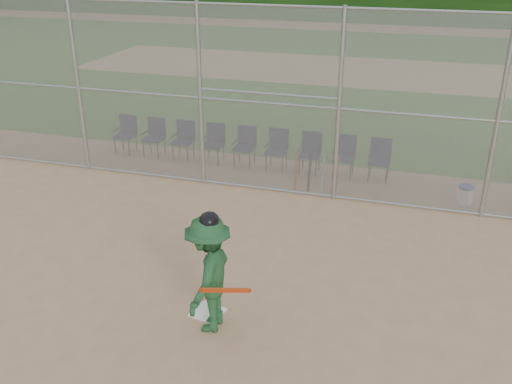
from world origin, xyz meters
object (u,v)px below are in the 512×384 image
(batter_at_plate, at_px, (209,274))
(water_cooler, at_px, (465,195))
(chair_0, at_px, (125,135))
(home_plate, at_px, (208,312))

(batter_at_plate, relative_size, water_cooler, 4.61)
(water_cooler, height_order, chair_0, chair_0)
(batter_at_plate, bearing_deg, chair_0, 127.25)
(home_plate, xyz_separation_m, chair_0, (-4.56, 5.92, 0.47))
(water_cooler, bearing_deg, chair_0, 174.88)
(batter_at_plate, xyz_separation_m, chair_0, (-4.72, 6.21, -0.41))
(batter_at_plate, distance_m, water_cooler, 6.61)
(water_cooler, relative_size, chair_0, 0.42)
(batter_at_plate, relative_size, chair_0, 1.92)
(batter_at_plate, bearing_deg, home_plate, 119.57)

